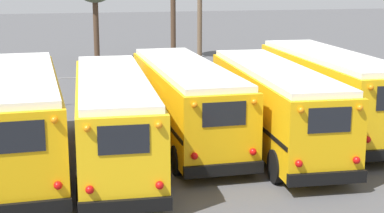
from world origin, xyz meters
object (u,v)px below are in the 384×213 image
school_bus_1 (113,116)px  school_bus_2 (185,99)px  school_bus_3 (273,103)px  utility_pole (200,2)px  school_bus_0 (21,116)px  school_bus_4 (329,89)px

school_bus_1 → school_bus_2: (2.97, 2.21, -0.01)m
school_bus_1 → school_bus_3: (5.93, 0.65, 0.01)m
school_bus_1 → utility_pole: 15.86m
school_bus_0 → school_bus_2: (5.93, 1.90, -0.11)m
school_bus_0 → school_bus_4: (11.86, 1.88, 0.02)m
school_bus_1 → school_bus_0: bearing=174.1°
school_bus_3 → school_bus_1: bearing=-173.7°
school_bus_4 → utility_pole: 12.54m
school_bus_2 → school_bus_4: bearing=-0.2°
school_bus_0 → school_bus_3: school_bus_0 is taller
school_bus_2 → utility_pole: 12.83m
school_bus_1 → school_bus_3: school_bus_1 is taller
school_bus_1 → school_bus_4: 9.16m
school_bus_3 → utility_pole: utility_pole is taller
school_bus_2 → school_bus_3: (2.96, -1.55, 0.03)m
school_bus_0 → school_bus_4: size_ratio=1.01×
school_bus_0 → school_bus_1: 2.98m
school_bus_1 → utility_pole: utility_pole is taller
school_bus_3 → school_bus_4: 3.34m
school_bus_3 → utility_pole: 13.84m
school_bus_3 → school_bus_2: bearing=152.4°
school_bus_0 → utility_pole: bearing=55.6°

